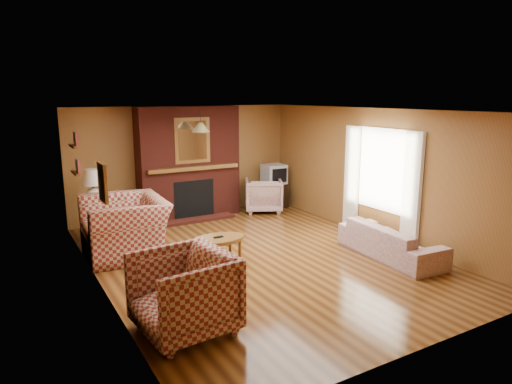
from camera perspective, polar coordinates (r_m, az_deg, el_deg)
floor at (r=7.61m, az=0.39°, el=-8.20°), size 6.50×6.50×0.00m
ceiling at (r=7.14m, az=0.41°, el=10.18°), size 6.50×6.50×0.00m
wall_back at (r=10.18m, az=-8.94°, el=3.81°), size 6.50×0.00×6.50m
wall_front at (r=4.86m, az=20.34°, el=-5.91°), size 6.50×0.00×6.50m
wall_left at (r=6.41m, az=-19.24°, el=-1.55°), size 0.00×6.50×6.50m
wall_right at (r=8.79m, az=14.60°, el=2.28°), size 0.00×6.50×6.50m
fireplace at (r=9.93m, az=-8.38°, el=3.53°), size 2.20×0.82×2.40m
window_right at (r=8.63m, az=15.27°, el=1.57°), size 0.10×1.85×2.00m
bookshelf at (r=8.19m, az=-21.65°, el=4.42°), size 0.09×0.55×0.71m
botanical_print at (r=6.06m, az=-18.60°, el=1.12°), size 0.05×0.40×0.50m
pendant_light at (r=9.22m, az=-6.93°, el=8.03°), size 0.36×0.36×0.48m
plaid_loveseat at (r=7.95m, az=-16.09°, el=-4.17°), size 1.36×1.54×0.96m
plaid_armchair at (r=5.27m, az=-9.06°, el=-12.40°), size 1.11×1.09×0.94m
floral_sofa at (r=7.87m, az=16.49°, el=-5.88°), size 0.87×1.94×0.55m
floral_armchair at (r=10.45m, az=0.95°, el=-0.38°), size 1.11×1.12×0.77m
coffee_table at (r=7.17m, az=-4.70°, el=-6.15°), size 0.85×0.53×0.48m
side_table at (r=9.04m, az=-19.38°, el=-3.52°), size 0.49×0.49×0.63m
table_lamp at (r=8.88m, az=-19.69°, el=0.80°), size 0.41×0.41×0.68m
tv_stand at (r=10.85m, az=2.23°, el=-0.42°), size 0.55×0.50×0.58m
crt_tv at (r=10.75m, az=2.27°, el=2.26°), size 0.51×0.51×0.45m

